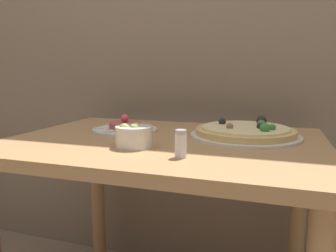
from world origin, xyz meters
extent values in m
cube|color=#AD7F51|center=(0.00, 0.37, 0.72)|extent=(1.01, 0.74, 0.03)
cylinder|color=#AD7F51|center=(-0.44, 0.68, 0.35)|extent=(0.06, 0.06, 0.71)
cylinder|color=#AD7F51|center=(0.44, 0.68, 0.35)|extent=(0.06, 0.06, 0.71)
cylinder|color=silver|center=(0.25, 0.47, 0.75)|extent=(0.36, 0.36, 0.01)
cylinder|color=#DBB26B|center=(0.25, 0.47, 0.76)|extent=(0.33, 0.33, 0.02)
cylinder|color=beige|center=(0.25, 0.47, 0.77)|extent=(0.29, 0.29, 0.01)
sphere|color=black|center=(0.29, 0.56, 0.79)|extent=(0.04, 0.04, 0.04)
sphere|color=#997047|center=(0.20, 0.43, 0.78)|extent=(0.02, 0.02, 0.02)
sphere|color=black|center=(0.16, 0.51, 0.78)|extent=(0.03, 0.03, 0.03)
sphere|color=gold|center=(0.16, 0.51, 0.78)|extent=(0.02, 0.02, 0.02)
sphere|color=#387F33|center=(0.31, 0.41, 0.79)|extent=(0.03, 0.03, 0.03)
sphere|color=#387F33|center=(0.33, 0.44, 0.78)|extent=(0.02, 0.02, 0.02)
sphere|color=black|center=(0.29, 0.45, 0.78)|extent=(0.02, 0.02, 0.02)
sphere|color=#387F33|center=(0.30, 0.48, 0.79)|extent=(0.03, 0.03, 0.03)
cylinder|color=silver|center=(-0.18, 0.45, 0.75)|extent=(0.24, 0.24, 0.01)
cylinder|color=#B2514C|center=(-0.18, 0.45, 0.76)|extent=(0.11, 0.11, 0.02)
sphere|color=#DB4C5B|center=(-0.18, 0.45, 0.79)|extent=(0.03, 0.03, 0.03)
cube|color=white|center=(-0.10, 0.45, 0.75)|extent=(0.04, 0.02, 0.01)
cube|color=white|center=(-0.13, 0.52, 0.75)|extent=(0.04, 0.04, 0.01)
cube|color=white|center=(-0.20, 0.53, 0.75)|extent=(0.02, 0.04, 0.01)
cube|color=white|center=(-0.26, 0.49, 0.75)|extent=(0.04, 0.03, 0.01)
cube|color=white|center=(-0.26, 0.41, 0.75)|extent=(0.04, 0.03, 0.01)
cube|color=white|center=(-0.20, 0.36, 0.75)|extent=(0.02, 0.04, 0.01)
cube|color=white|center=(-0.13, 0.38, 0.75)|extent=(0.04, 0.04, 0.01)
cylinder|color=silver|center=(-0.05, 0.22, 0.77)|extent=(0.11, 0.11, 0.06)
sphere|color=#B7BC70|center=(-0.05, 0.25, 0.80)|extent=(0.02, 0.02, 0.02)
sphere|color=#A3B25B|center=(-0.07, 0.21, 0.80)|extent=(0.03, 0.03, 0.03)
sphere|color=#8EA34C|center=(-0.04, 0.21, 0.80)|extent=(0.03, 0.03, 0.03)
cylinder|color=silver|center=(0.12, 0.15, 0.77)|extent=(0.03, 0.03, 0.06)
cylinder|color=#B2B2B7|center=(0.12, 0.15, 0.81)|extent=(0.03, 0.03, 0.01)
camera|label=1|loc=(0.34, -0.63, 0.95)|focal=35.00mm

